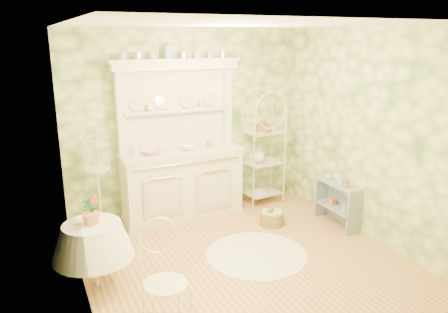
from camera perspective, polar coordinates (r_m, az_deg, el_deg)
name	(u,v)px	position (r m, az deg, el deg)	size (l,w,h in m)	color
floor	(241,258)	(5.40, 2.30, -13.16)	(3.60, 3.60, 0.00)	tan
ceiling	(244,25)	(4.75, 2.66, 16.83)	(3.60, 3.60, 0.00)	white
wall_left	(75,170)	(4.40, -18.84, -1.66)	(3.60, 3.60, 0.00)	#F8F1AF
wall_right	(367,135)	(5.93, 18.13, 2.65)	(3.60, 3.60, 0.00)	#F8F1AF
wall_back	(187,123)	(6.51, -4.85, 4.44)	(3.60, 3.60, 0.00)	#F8F1AF
wall_front	(351,203)	(3.48, 16.28, -5.90)	(3.60, 3.60, 0.00)	#F8F1AF
kitchen_dresser	(181,141)	(6.23, -5.64, 2.00)	(1.87, 0.61, 2.29)	white
bakers_rack	(263,148)	(6.88, 5.16, 1.18)	(0.56, 0.40, 1.80)	white
side_shelf	(338,203)	(6.37, 14.63, -5.89)	(0.28, 0.75, 0.65)	#8296AA
round_table	(94,253)	(4.89, -16.61, -12.04)	(0.69, 0.69, 0.76)	white
cafe_chair	(166,289)	(4.10, -7.62, -16.75)	(0.37, 0.37, 0.81)	white
birdcage_stand	(98,180)	(5.99, -16.09, -2.98)	(0.36, 0.36, 1.51)	white
floor_basket	(272,216)	(6.27, 6.29, -7.79)	(0.37, 0.37, 0.24)	olive
lace_rug	(256,254)	(5.49, 4.26, -12.61)	(1.24, 1.24, 0.01)	white
bowl_floral	(152,154)	(6.12, -9.40, 0.37)	(0.27, 0.27, 0.07)	white
bowl_white	(189,149)	(6.29, -4.60, 0.93)	(0.21, 0.21, 0.07)	white
cup_left	(151,109)	(6.18, -9.51, 6.15)	(0.13, 0.13, 0.10)	white
cup_right	(201,105)	(6.42, -2.97, 6.68)	(0.10, 0.10, 0.09)	white
potted_geranium	(90,210)	(4.74, -17.13, -6.71)	(0.14, 0.10, 0.27)	#3F7238
bottle_amber	(347,183)	(6.10, 15.73, -3.34)	(0.06, 0.06, 0.15)	#B85F2B
bottle_blue	(341,182)	(6.22, 15.03, -3.19)	(0.05, 0.05, 0.11)	#89AECD
bottle_glass	(328,177)	(6.41, 13.44, -2.60)	(0.08, 0.08, 0.10)	silver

